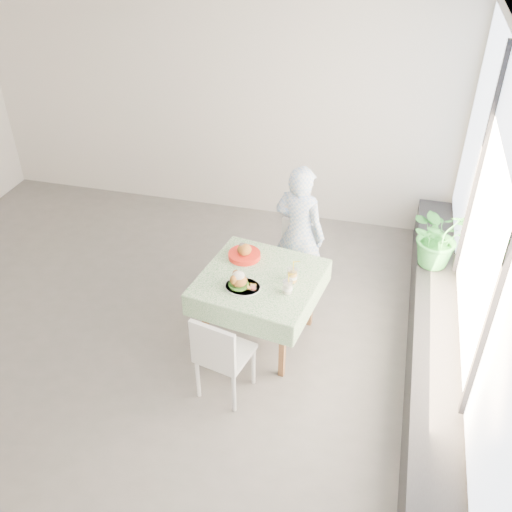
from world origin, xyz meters
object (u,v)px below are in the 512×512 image
(potted_plant, at_px, (439,235))
(juice_cup_orange, at_px, (292,276))
(cafe_table, at_px, (260,301))
(main_dish, at_px, (241,283))
(chair_far, at_px, (293,277))
(chair_near, at_px, (225,368))
(diner, at_px, (299,234))

(potted_plant, bearing_deg, juice_cup_orange, -142.40)
(cafe_table, height_order, main_dish, main_dish)
(potted_plant, bearing_deg, main_dish, -145.13)
(chair_far, relative_size, chair_near, 0.98)
(chair_near, xyz_separation_m, potted_plant, (1.69, 1.72, 0.56))
(cafe_table, relative_size, chair_far, 1.39)
(chair_far, height_order, diner, diner)
(chair_far, xyz_separation_m, potted_plant, (1.39, 0.29, 0.57))
(chair_far, relative_size, potted_plant, 1.30)
(main_dish, bearing_deg, chair_far, 71.02)
(diner, bearing_deg, chair_near, 94.21)
(cafe_table, xyz_separation_m, chair_near, (-0.12, -0.74, -0.19))
(diner, relative_size, potted_plant, 2.28)
(chair_far, xyz_separation_m, main_dish, (-0.31, -0.90, 0.53))
(main_dish, distance_m, potted_plant, 2.07)
(cafe_table, distance_m, juice_cup_orange, 0.46)
(chair_far, height_order, potted_plant, potted_plant)
(chair_near, height_order, potted_plant, potted_plant)
(cafe_table, xyz_separation_m, potted_plant, (1.57, 0.98, 0.37))
(chair_far, bearing_deg, cafe_table, -104.67)
(main_dish, bearing_deg, juice_cup_orange, 25.50)
(juice_cup_orange, bearing_deg, chair_near, -119.45)
(chair_far, bearing_deg, diner, 74.21)
(diner, relative_size, main_dish, 4.60)
(potted_plant, bearing_deg, diner, -172.22)
(diner, relative_size, juice_cup_orange, 5.52)
(cafe_table, relative_size, potted_plant, 1.81)
(diner, distance_m, potted_plant, 1.38)
(cafe_table, height_order, potted_plant, potted_plant)
(diner, bearing_deg, juice_cup_orange, 112.64)
(chair_near, distance_m, diner, 1.64)
(cafe_table, xyz_separation_m, juice_cup_orange, (0.30, 0.00, 0.34))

